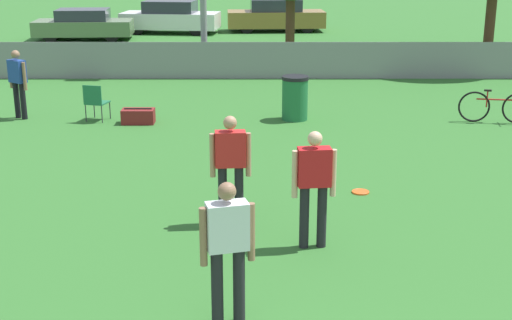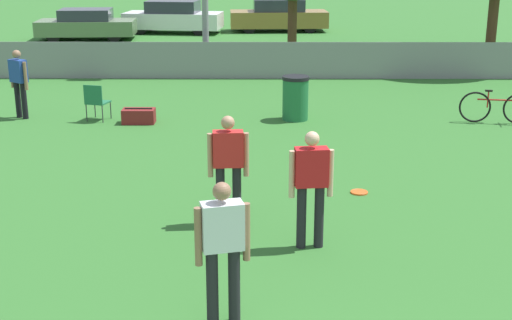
# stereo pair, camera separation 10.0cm
# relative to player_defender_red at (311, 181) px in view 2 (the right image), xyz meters

# --- Properties ---
(fence_backline) EXTENTS (20.00, 0.07, 1.21)m
(fence_backline) POSITION_rel_player_defender_red_xyz_m (0.02, 12.34, -0.39)
(fence_backline) COLOR gray
(fence_backline) RESTS_ON ground_plane
(player_defender_red) EXTENTS (0.59, 0.27, 1.63)m
(player_defender_red) POSITION_rel_player_defender_red_xyz_m (0.00, 0.00, 0.00)
(player_defender_red) COLOR black
(player_defender_red) RESTS_ON ground_plane
(player_thrower_red) EXTENTS (0.60, 0.25, 1.63)m
(player_thrower_red) POSITION_rel_player_defender_red_xyz_m (-1.14, 0.85, 0.00)
(player_thrower_red) COLOR black
(player_thrower_red) RESTS_ON ground_plane
(player_receiver_white) EXTENTS (0.58, 0.33, 1.63)m
(player_receiver_white) POSITION_rel_player_defender_red_xyz_m (-1.07, -2.04, 0.00)
(player_receiver_white) COLOR black
(player_receiver_white) RESTS_ON ground_plane
(spectator_in_blue) EXTENTS (0.49, 0.42, 1.60)m
(spectator_in_blue) POSITION_rel_player_defender_red_xyz_m (-6.27, 7.31, -0.02)
(spectator_in_blue) COLOR black
(spectator_in_blue) RESTS_ON ground_plane
(frisbee_disc) EXTENTS (0.29, 0.29, 0.03)m
(frisbee_disc) POSITION_rel_player_defender_red_xyz_m (0.96, 2.17, -0.93)
(frisbee_disc) COLOR #E5591E
(frisbee_disc) RESTS_ON ground_plane
(folding_chair_sideline) EXTENTS (0.56, 0.56, 0.86)m
(folding_chair_sideline) POSITION_rel_player_defender_red_xyz_m (-4.45, 7.05, -0.46)
(folding_chair_sideline) COLOR #333338
(folding_chair_sideline) RESTS_ON ground_plane
(bicycle_sideline) EXTENTS (1.66, 0.45, 0.76)m
(bicycle_sideline) POSITION_rel_player_defender_red_xyz_m (4.70, 6.89, -0.58)
(bicycle_sideline) COLOR black
(bicycle_sideline) RESTS_ON ground_plane
(trash_bin) EXTENTS (0.62, 0.62, 1.02)m
(trash_bin) POSITION_rel_player_defender_red_xyz_m (0.13, 7.20, -0.43)
(trash_bin) COLOR #1E6638
(trash_bin) RESTS_ON ground_plane
(gear_bag_sideline) EXTENTS (0.73, 0.40, 0.35)m
(gear_bag_sideline) POSITION_rel_player_defender_red_xyz_m (-3.45, 6.84, -0.78)
(gear_bag_sideline) COLOR maroon
(gear_bag_sideline) RESTS_ON ground_plane
(parked_car_olive) EXTENTS (4.11, 2.01, 1.26)m
(parked_car_olive) POSITION_rel_player_defender_red_xyz_m (-7.98, 21.15, -0.32)
(parked_car_olive) COLOR black
(parked_car_olive) RESTS_ON ground_plane
(parked_car_white) EXTENTS (4.47, 2.24, 1.43)m
(parked_car_white) POSITION_rel_player_defender_red_xyz_m (-4.60, 23.37, -0.24)
(parked_car_white) COLOR black
(parked_car_white) RESTS_ON ground_plane
(parked_car_tan) EXTENTS (4.48, 1.95, 1.45)m
(parked_car_tan) POSITION_rel_player_defender_red_xyz_m (0.14, 24.04, -0.24)
(parked_car_tan) COLOR black
(parked_car_tan) RESTS_ON ground_plane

